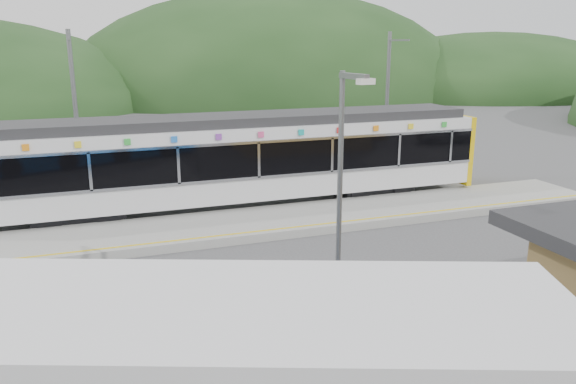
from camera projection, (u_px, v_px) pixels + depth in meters
name	position (u px, v px, depth m)	size (l,w,h in m)	color
ground	(320.00, 255.00, 17.71)	(120.00, 120.00, 0.00)	#4C4C4F
hills	(404.00, 196.00, 24.52)	(146.00, 149.00, 26.00)	#1E3D19
platform	(286.00, 220.00, 20.67)	(26.00, 3.20, 0.30)	#9E9E99
yellow_line	(298.00, 227.00, 19.45)	(26.00, 0.10, 0.01)	yellow
train	(236.00, 158.00, 22.27)	(20.44, 3.01, 3.74)	black
catenary_mast_west	(76.00, 116.00, 22.30)	(0.18, 1.80, 7.00)	slate
catenary_mast_east	(387.00, 104.00, 26.83)	(0.18, 1.80, 7.00)	slate
lamp_post	(342.00, 180.00, 12.39)	(0.37, 1.05, 5.90)	slate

